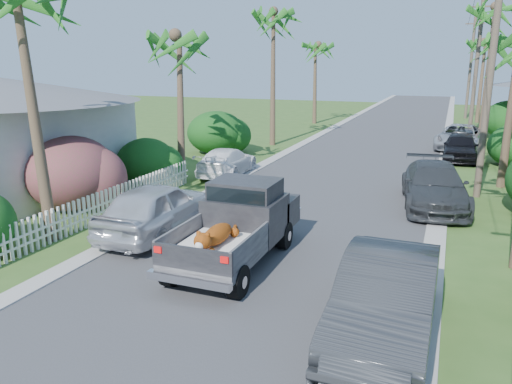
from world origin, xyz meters
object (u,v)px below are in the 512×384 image
at_px(utility_pole_c, 476,70).
at_px(palm_l_d, 316,45).
at_px(palm_l_b, 178,36).
at_px(utility_pole_d, 470,68).
at_px(parked_car_rn, 386,299).
at_px(parked_car_rm, 434,186).
at_px(palm_l_c, 274,13).
at_px(parked_car_ln, 157,208).
at_px(parked_car_lf, 227,162).
at_px(palm_r_d, 486,42).
at_px(parked_car_rf, 460,147).
at_px(utility_pole_b, 490,75).
at_px(parked_car_rd, 460,137).
at_px(pickup_truck, 241,221).
at_px(palm_r_c, 495,8).

bearing_deg(utility_pole_c, palm_l_d, 153.62).
distance_m(palm_l_b, utility_pole_d, 33.42).
relative_size(parked_car_rn, palm_l_d, 0.63).
xyz_separation_m(parked_car_rm, palm_l_c, (-10.07, 11.03, 7.16)).
bearing_deg(parked_car_ln, palm_l_c, -83.72).
distance_m(parked_car_rm, parked_car_lf, 9.28).
relative_size(parked_car_rm, utility_pole_c, 0.58).
distance_m(parked_car_lf, utility_pole_d, 32.14).
bearing_deg(parked_car_lf, palm_r_d, -116.82).
bearing_deg(parked_car_ln, parked_car_rf, -120.02).
xyz_separation_m(parked_car_ln, utility_pole_d, (9.20, 38.21, 3.80)).
height_order(palm_r_d, utility_pole_b, utility_pole_b).
bearing_deg(parked_car_ln, parked_car_rn, 151.92).
xyz_separation_m(parked_car_ln, utility_pole_b, (9.20, 8.21, 3.80)).
bearing_deg(parked_car_rd, palm_l_d, 148.29).
height_order(pickup_truck, parked_car_lf, pickup_truck).
relative_size(parked_car_rd, utility_pole_b, 0.58).
distance_m(parked_car_rm, parked_car_rd, 13.60).
bearing_deg(utility_pole_d, parked_car_lf, -109.41).
xyz_separation_m(parked_car_lf, utility_pole_c, (10.60, 15.08, 3.97)).
distance_m(parked_car_rn, utility_pole_d, 42.01).
relative_size(parked_car_rm, palm_l_b, 0.70).
distance_m(palm_l_b, utility_pole_c, 20.30).
bearing_deg(utility_pole_c, utility_pole_d, 90.00).
relative_size(pickup_truck, palm_l_c, 0.56).
relative_size(parked_car_rm, parked_car_rd, 1.00).
bearing_deg(parked_car_ln, palm_l_d, -85.99).
relative_size(palm_l_c, palm_r_d, 1.15).
bearing_deg(palm_r_d, utility_pole_c, -94.29).
distance_m(parked_car_ln, palm_r_c, 24.48).
bearing_deg(pickup_truck, palm_r_c, 73.12).
bearing_deg(palm_l_c, palm_l_d, 92.39).
bearing_deg(parked_car_rm, parked_car_rn, -100.48).
height_order(utility_pole_b, utility_pole_c, same).
relative_size(parked_car_rn, parked_car_lf, 1.11).
bearing_deg(utility_pole_d, parked_car_rn, -92.74).
distance_m(palm_r_c, palm_r_d, 14.07).
relative_size(parked_car_lf, utility_pole_c, 0.48).
xyz_separation_m(pickup_truck, parked_car_ln, (-3.11, 0.82, -0.21)).
bearing_deg(parked_car_rf, parked_car_ln, -118.24).
relative_size(parked_car_ln, palm_l_c, 0.51).
relative_size(parked_car_rd, parked_car_lf, 1.20).
xyz_separation_m(parked_car_rf, palm_r_d, (1.50, 19.28, 6.02)).
height_order(parked_car_lf, palm_l_b, palm_l_b).
xyz_separation_m(parked_car_rd, palm_l_d, (-11.50, 9.47, 5.72)).
distance_m(parked_car_ln, palm_l_d, 29.89).
distance_m(parked_car_rd, palm_r_d, 16.66).
xyz_separation_m(parked_car_rm, palm_l_d, (-10.57, 23.03, 5.69)).
distance_m(parked_car_lf, utility_pole_b, 11.32).
distance_m(utility_pole_b, utility_pole_c, 15.00).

